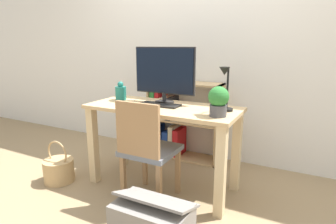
# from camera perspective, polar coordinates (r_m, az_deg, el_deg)

# --- Properties ---
(ground_plane) EXTENTS (10.00, 10.00, 0.00)m
(ground_plane) POSITION_cam_1_polar(r_m,az_deg,el_deg) (2.62, -1.04, -14.55)
(ground_plane) COLOR #997F5B
(wall_back) EXTENTS (8.00, 0.05, 2.60)m
(wall_back) POSITION_cam_1_polar(r_m,az_deg,el_deg) (3.09, 6.73, 14.69)
(wall_back) COLOR silver
(wall_back) RESTS_ON ground_plane
(desk) EXTENTS (1.29, 0.56, 0.73)m
(desk) POSITION_cam_1_polar(r_m,az_deg,el_deg) (2.40, -1.10, -2.42)
(desk) COLOR tan
(desk) RESTS_ON ground_plane
(monitor) EXTENTS (0.57, 0.17, 0.49)m
(monitor) POSITION_cam_1_polar(r_m,az_deg,el_deg) (2.46, -0.74, 8.08)
(monitor) COLOR #232326
(monitor) RESTS_ON desk
(keyboard) EXTENTS (0.35, 0.14, 0.02)m
(keyboard) POSITION_cam_1_polar(r_m,az_deg,el_deg) (2.38, -1.74, 1.50)
(keyboard) COLOR black
(keyboard) RESTS_ON desk
(vase) EXTENTS (0.10, 0.10, 0.17)m
(vase) POSITION_cam_1_polar(r_m,az_deg,el_deg) (2.66, -9.58, 4.00)
(vase) COLOR #1E7266
(vase) RESTS_ON desk
(desk_lamp) EXTENTS (0.10, 0.19, 0.35)m
(desk_lamp) POSITION_cam_1_polar(r_m,az_deg,el_deg) (2.15, 11.61, 5.41)
(desk_lamp) COLOR black
(desk_lamp) RESTS_ON desk
(potted_plant) EXTENTS (0.15, 0.15, 0.22)m
(potted_plant) POSITION_cam_1_polar(r_m,az_deg,el_deg) (2.04, 10.22, 2.29)
(potted_plant) COLOR #4C4C51
(potted_plant) RESTS_ON desk
(chair) EXTENTS (0.40, 0.40, 0.83)m
(chair) POSITION_cam_1_polar(r_m,az_deg,el_deg) (2.20, -4.34, -7.28)
(chair) COLOR slate
(chair) RESTS_ON ground_plane
(bookshelf) EXTENTS (0.80, 0.28, 0.84)m
(bookshelf) POSITION_cam_1_polar(r_m,az_deg,el_deg) (3.15, 0.98, -2.39)
(bookshelf) COLOR tan
(bookshelf) RESTS_ON ground_plane
(basket) EXTENTS (0.27, 0.27, 0.39)m
(basket) POSITION_cam_1_polar(r_m,az_deg,el_deg) (2.82, -21.31, -10.86)
(basket) COLOR tan
(basket) RESTS_ON ground_plane
(storage_box) EXTENTS (0.49, 0.34, 0.34)m
(storage_box) POSITION_cam_1_polar(r_m,az_deg,el_deg) (1.88, -3.21, -21.69)
(storage_box) COLOR gray
(storage_box) RESTS_ON ground_plane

